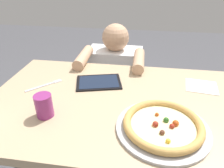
# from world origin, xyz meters

# --- Properties ---
(dining_table) EXTENTS (1.28, 0.80, 0.75)m
(dining_table) POSITION_xyz_m (0.00, 0.00, 0.63)
(dining_table) COLOR tan
(dining_table) RESTS_ON ground
(pizza_near) EXTENTS (0.37, 0.37, 0.04)m
(pizza_near) POSITION_xyz_m (0.19, -0.18, 0.77)
(pizza_near) COLOR #B7B7BC
(pizza_near) RESTS_ON dining_table
(drink_cup_colored) EXTENTS (0.07, 0.07, 0.10)m
(drink_cup_colored) POSITION_xyz_m (-0.30, -0.16, 0.80)
(drink_cup_colored) COLOR #8C2D72
(drink_cup_colored) RESTS_ON dining_table
(paper_napkin) EXTENTS (0.18, 0.17, 0.00)m
(paper_napkin) POSITION_xyz_m (0.42, 0.19, 0.75)
(paper_napkin) COLOR white
(paper_napkin) RESTS_ON dining_table
(fork) EXTENTS (0.15, 0.16, 0.00)m
(fork) POSITION_xyz_m (-0.41, 0.08, 0.75)
(fork) COLOR silver
(fork) RESTS_ON dining_table
(tablet) EXTENTS (0.27, 0.22, 0.01)m
(tablet) POSITION_xyz_m (-0.13, 0.15, 0.75)
(tablet) COLOR black
(tablet) RESTS_ON dining_table
(diner_seated) EXTENTS (0.43, 0.53, 0.95)m
(diner_seated) POSITION_xyz_m (-0.10, 0.63, 0.42)
(diner_seated) COLOR #333847
(diner_seated) RESTS_ON ground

